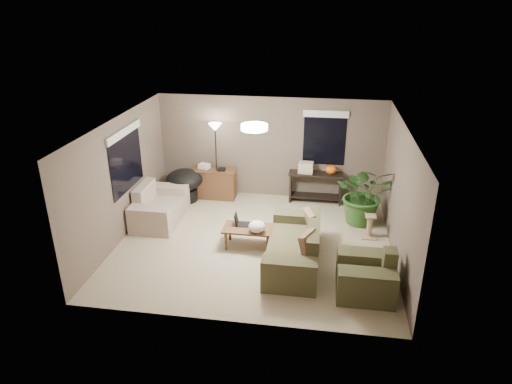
# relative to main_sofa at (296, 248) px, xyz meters

# --- Properties ---
(room_shell) EXTENTS (5.50, 5.50, 5.50)m
(room_shell) POSITION_rel_main_sofa_xyz_m (-0.88, 0.61, 0.96)
(room_shell) COLOR tan
(room_shell) RESTS_ON ground
(main_sofa) EXTENTS (0.95, 2.20, 0.85)m
(main_sofa) POSITION_rel_main_sofa_xyz_m (0.00, 0.00, 0.00)
(main_sofa) COLOR #49472C
(main_sofa) RESTS_ON ground
(throw_pillows) EXTENTS (0.40, 1.40, 0.47)m
(throw_pillows) POSITION_rel_main_sofa_xyz_m (0.26, -0.00, 0.36)
(throw_pillows) COLOR #8C7251
(throw_pillows) RESTS_ON main_sofa
(loveseat) EXTENTS (0.90, 1.60, 0.85)m
(loveseat) POSITION_rel_main_sofa_xyz_m (-3.17, 1.30, 0.00)
(loveseat) COLOR beige
(loveseat) RESTS_ON ground
(armchair) EXTENTS (0.95, 1.00, 0.85)m
(armchair) POSITION_rel_main_sofa_xyz_m (1.25, -0.77, 0.00)
(armchair) COLOR #4D4D2E
(armchair) RESTS_ON ground
(coffee_table) EXTENTS (1.00, 0.55, 0.42)m
(coffee_table) POSITION_rel_main_sofa_xyz_m (-0.99, 0.46, 0.06)
(coffee_table) COLOR brown
(coffee_table) RESTS_ON ground
(laptop) EXTENTS (0.37, 0.25, 0.24)m
(laptop) POSITION_rel_main_sofa_xyz_m (-1.16, 0.56, 0.19)
(laptop) COLOR black
(laptop) RESTS_ON coffee_table
(plastic_bag) EXTENTS (0.39, 0.37, 0.23)m
(plastic_bag) POSITION_rel_main_sofa_xyz_m (-0.79, 0.31, 0.24)
(plastic_bag) COLOR white
(plastic_bag) RESTS_ON coffee_table
(desk) EXTENTS (1.10, 0.50, 0.75)m
(desk) POSITION_rel_main_sofa_xyz_m (-2.23, 2.76, 0.08)
(desk) COLOR brown
(desk) RESTS_ON ground
(desk_papers) EXTENTS (0.69, 0.30, 0.12)m
(desk_papers) POSITION_rel_main_sofa_xyz_m (-2.38, 2.75, 0.51)
(desk_papers) COLOR silver
(desk_papers) RESTS_ON desk
(console_table) EXTENTS (1.30, 0.40, 0.75)m
(console_table) POSITION_rel_main_sofa_xyz_m (0.27, 2.86, 0.14)
(console_table) COLOR black
(console_table) RESTS_ON ground
(pumpkin) EXTENTS (0.27, 0.27, 0.22)m
(pumpkin) POSITION_rel_main_sofa_xyz_m (0.62, 2.86, 0.56)
(pumpkin) COLOR orange
(pumpkin) RESTS_ON console_table
(cardboard_box) EXTENTS (0.36, 0.28, 0.26)m
(cardboard_box) POSITION_rel_main_sofa_xyz_m (0.02, 2.86, 0.58)
(cardboard_box) COLOR beige
(cardboard_box) RESTS_ON console_table
(papasan_chair) EXTENTS (1.09, 1.09, 0.80)m
(papasan_chair) POSITION_rel_main_sofa_xyz_m (-2.91, 2.45, 0.17)
(papasan_chair) COLOR black
(papasan_chair) RESTS_ON ground
(floor_lamp) EXTENTS (0.32, 0.32, 1.91)m
(floor_lamp) POSITION_rel_main_sofa_xyz_m (-2.16, 2.72, 1.30)
(floor_lamp) COLOR black
(floor_lamp) RESTS_ON ground
(ceiling_fixture) EXTENTS (0.50, 0.50, 0.10)m
(ceiling_fixture) POSITION_rel_main_sofa_xyz_m (-0.88, 0.61, 2.15)
(ceiling_fixture) COLOR white
(ceiling_fixture) RESTS_ON room_shell
(houseplant) EXTENTS (1.25, 1.39, 1.08)m
(houseplant) POSITION_rel_main_sofa_xyz_m (1.35, 1.88, 0.25)
(houseplant) COLOR #2D5923
(houseplant) RESTS_ON ground
(cat_scratching_post) EXTENTS (0.32, 0.32, 0.50)m
(cat_scratching_post) POSITION_rel_main_sofa_xyz_m (1.46, 1.22, -0.08)
(cat_scratching_post) COLOR tan
(cat_scratching_post) RESTS_ON ground
(window_left) EXTENTS (0.05, 1.56, 1.33)m
(window_left) POSITION_rel_main_sofa_xyz_m (-3.61, 0.91, 1.49)
(window_left) COLOR black
(window_left) RESTS_ON room_shell
(window_back) EXTENTS (1.06, 0.05, 1.33)m
(window_back) POSITION_rel_main_sofa_xyz_m (0.42, 3.09, 1.49)
(window_back) COLOR black
(window_back) RESTS_ON room_shell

